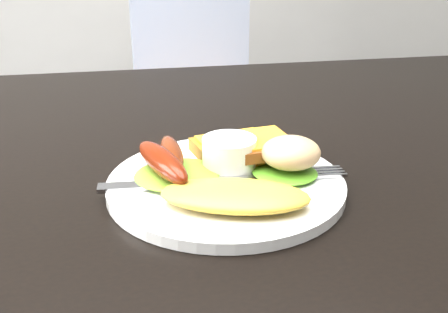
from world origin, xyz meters
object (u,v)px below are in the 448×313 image
object	(u,v)px
dining_chair	(200,97)
person	(0,69)
dining_table	(209,159)
plate	(226,184)

from	to	relation	value
dining_chair	person	bearing A→B (deg)	-131.59
dining_table	person	world-z (taller)	person
dining_table	plate	size ratio (longest dim) A/B	5.06
dining_table	person	bearing A→B (deg)	123.36
dining_table	plate	distance (m)	0.13
person	dining_table	bearing A→B (deg)	114.32
person	plate	bearing A→B (deg)	108.64
dining_chair	plate	xyz separation A→B (m)	(-0.16, -1.31, 0.31)
dining_table	dining_chair	bearing A→B (deg)	82.39
dining_table	dining_chair	xyz separation A→B (m)	(0.16, 1.19, -0.28)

